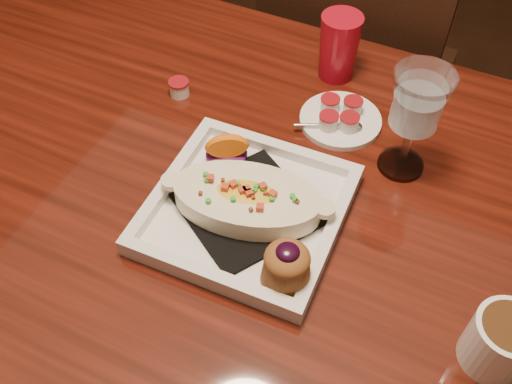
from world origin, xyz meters
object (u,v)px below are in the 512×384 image
at_px(coffee_mug, 503,342).
at_px(goblet, 417,106).
at_px(saucer, 339,118).
at_px(red_tumbler, 339,47).
at_px(plate, 251,209).
at_px(table, 235,229).
at_px(chair_far, 352,77).

distance_m(coffee_mug, goblet, 0.33).
distance_m(saucer, red_tumbler, 0.14).
xyz_separation_m(plate, goblet, (0.16, 0.20, 0.10)).
distance_m(plate, goblet, 0.28).
bearing_deg(saucer, table, -113.69).
height_order(table, goblet, goblet).
bearing_deg(plate, red_tumbler, 88.90).
bearing_deg(table, goblet, 36.98).
bearing_deg(plate, chair_far, 91.95).
distance_m(table, coffee_mug, 0.44).
bearing_deg(plate, saucer, 77.86).
bearing_deg(saucer, plate, -99.95).
height_order(goblet, saucer, goblet).
bearing_deg(plate, coffee_mug, -11.79).
xyz_separation_m(chair_far, goblet, (0.21, -0.47, 0.37)).
height_order(plate, goblet, goblet).
xyz_separation_m(chair_far, plate, (0.05, -0.67, 0.27)).
height_order(table, plate, plate).
bearing_deg(saucer, coffee_mug, -44.56).
xyz_separation_m(plate, red_tumbler, (-0.01, 0.37, 0.03)).
height_order(table, red_tumbler, red_tumbler).
relative_size(goblet, red_tumbler, 1.50).
bearing_deg(chair_far, goblet, 114.41).
bearing_deg(goblet, saucer, 157.94).
bearing_deg(chair_far, table, 90.00).
height_order(saucer, red_tumbler, red_tumbler).
height_order(coffee_mug, red_tumbler, red_tumbler).
distance_m(chair_far, red_tumbler, 0.43).
distance_m(goblet, saucer, 0.17).
bearing_deg(red_tumbler, coffee_mug, -49.50).
distance_m(chair_far, plate, 0.72).
bearing_deg(goblet, plate, -129.62).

